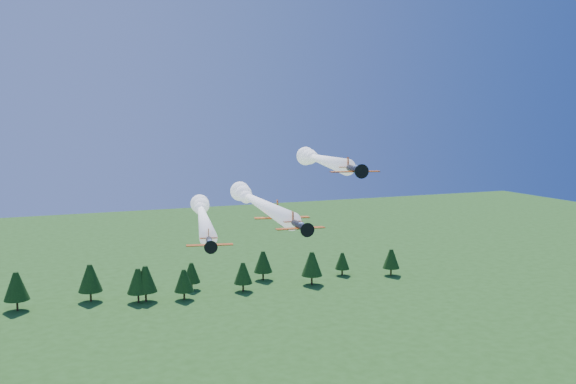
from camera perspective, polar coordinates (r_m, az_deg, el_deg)
name	(u,v)px	position (r m, az deg, el deg)	size (l,w,h in m)	color
plane_lead	(256,201)	(108.25, -2.88, -0.80)	(9.81, 45.41, 3.70)	black
plane_left	(202,214)	(114.40, -7.63, -1.97)	(14.06, 45.44, 3.70)	black
plane_right	(319,159)	(116.79, 2.78, 2.96)	(13.47, 41.30, 3.70)	black
plane_slot	(281,215)	(98.91, -0.59, -2.05)	(8.60, 9.47, 3.00)	black
treeline	(143,278)	(202.57, -12.74, -7.46)	(169.85, 19.35, 11.33)	#382314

